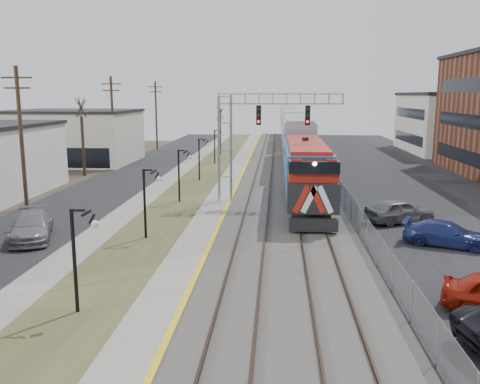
# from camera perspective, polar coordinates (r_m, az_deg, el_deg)

# --- Properties ---
(street_west) EXTENTS (7.00, 120.00, 0.04)m
(street_west) POSITION_cam_1_polar(r_m,az_deg,el_deg) (47.43, -14.12, 0.79)
(street_west) COLOR black
(street_west) RESTS_ON ground
(sidewalk) EXTENTS (2.00, 120.00, 0.08)m
(sidewalk) POSITION_cam_1_polar(r_m,az_deg,el_deg) (46.21, -8.82, 0.76)
(sidewalk) COLOR gray
(sidewalk) RESTS_ON ground
(grass_median) EXTENTS (4.00, 120.00, 0.06)m
(grass_median) POSITION_cam_1_polar(r_m,az_deg,el_deg) (45.63, -5.14, 0.70)
(grass_median) COLOR #424725
(grass_median) RESTS_ON ground
(platform) EXTENTS (2.00, 120.00, 0.24)m
(platform) POSITION_cam_1_polar(r_m,az_deg,el_deg) (45.23, -1.39, 0.77)
(platform) COLOR gray
(platform) RESTS_ON ground
(ballast_bed) EXTENTS (8.00, 120.00, 0.20)m
(ballast_bed) POSITION_cam_1_polar(r_m,az_deg,el_deg) (45.02, 4.95, 0.66)
(ballast_bed) COLOR #595651
(ballast_bed) RESTS_ON ground
(parking_lot) EXTENTS (16.00, 120.00, 0.04)m
(parking_lot) POSITION_cam_1_polar(r_m,az_deg,el_deg) (46.77, 19.82, 0.33)
(parking_lot) COLOR black
(parking_lot) RESTS_ON ground
(platform_edge) EXTENTS (0.24, 120.00, 0.01)m
(platform_edge) POSITION_cam_1_polar(r_m,az_deg,el_deg) (45.13, -0.28, 0.91)
(platform_edge) COLOR gold
(platform_edge) RESTS_ON platform
(track_near) EXTENTS (1.58, 120.00, 0.15)m
(track_near) POSITION_cam_1_polar(r_m,az_deg,el_deg) (45.01, 2.41, 0.91)
(track_near) COLOR #2D2119
(track_near) RESTS_ON ballast_bed
(track_far) EXTENTS (1.58, 120.00, 0.15)m
(track_far) POSITION_cam_1_polar(r_m,az_deg,el_deg) (45.04, 6.86, 0.85)
(track_far) COLOR #2D2119
(track_far) RESTS_ON ballast_bed
(train) EXTENTS (3.00, 108.65, 5.33)m
(train) POSITION_cam_1_polar(r_m,az_deg,el_deg) (84.52, 5.71, 7.34)
(train) COLOR #144FA2
(train) RESTS_ON ground
(signal_gantry) EXTENTS (9.00, 1.07, 8.15)m
(signal_gantry) POSITION_cam_1_polar(r_m,az_deg,el_deg) (37.45, 0.92, 7.10)
(signal_gantry) COLOR gray
(signal_gantry) RESTS_ON ground
(lampposts) EXTENTS (0.14, 62.14, 4.00)m
(lampposts) POSITION_cam_1_polar(r_m,az_deg,el_deg) (29.20, -10.51, -1.26)
(lampposts) COLOR black
(lampposts) RESTS_ON ground
(utility_poles) EXTENTS (0.28, 80.28, 10.00)m
(utility_poles) POSITION_cam_1_polar(r_m,az_deg,el_deg) (38.81, -23.33, 5.49)
(utility_poles) COLOR #4C3823
(utility_poles) RESTS_ON ground
(fence) EXTENTS (0.04, 120.00, 1.60)m
(fence) POSITION_cam_1_polar(r_m,az_deg,el_deg) (45.16, 10.30, 1.45)
(fence) COLOR gray
(fence) RESTS_ON ground
(bare_trees) EXTENTS (12.30, 42.30, 5.95)m
(bare_trees) POSITION_cam_1_polar(r_m,az_deg,el_deg) (51.10, -14.14, 4.53)
(bare_trees) COLOR #382D23
(bare_trees) RESTS_ON ground
(car_lot_d) EXTENTS (4.88, 3.38, 1.31)m
(car_lot_d) POSITION_cam_1_polar(r_m,az_deg,el_deg) (29.51, 22.21, -4.45)
(car_lot_d) COLOR navy
(car_lot_d) RESTS_ON ground
(car_lot_e) EXTENTS (4.83, 3.40, 1.53)m
(car_lot_e) POSITION_cam_1_polar(r_m,az_deg,el_deg) (33.76, 17.47, -2.09)
(car_lot_e) COLOR slate
(car_lot_e) RESTS_ON ground
(car_street_b) EXTENTS (3.76, 5.54, 1.49)m
(car_street_b) POSITION_cam_1_polar(r_m,az_deg,el_deg) (30.88, -22.38, -3.64)
(car_street_b) COLOR gray
(car_street_b) RESTS_ON ground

